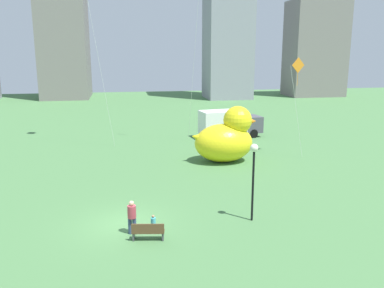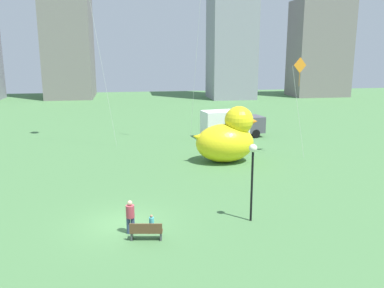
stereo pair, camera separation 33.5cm
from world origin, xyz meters
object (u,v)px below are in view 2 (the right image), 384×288
at_px(giant_inflatable_duck, 227,138).
at_px(park_bench, 146,231).
at_px(person_adult, 130,215).
at_px(lamppost, 253,165).
at_px(box_truck, 231,124).
at_px(person_child, 152,223).
at_px(kite_orange, 300,69).

bearing_deg(giant_inflatable_duck, park_bench, -118.71).
xyz_separation_m(person_adult, giant_inflatable_duck, (7.97, 12.36, 0.98)).
relative_size(lamppost, box_truck, 0.62).
bearing_deg(park_bench, person_child, 65.18).
relative_size(person_adult, person_child, 1.71).
relative_size(person_child, lamppost, 0.24).
distance_m(lamppost, box_truck, 21.40).
height_order(giant_inflatable_duck, box_truck, giant_inflatable_duck).
bearing_deg(person_child, park_bench, -114.82).
bearing_deg(lamppost, giant_inflatable_duck, 82.27).
relative_size(park_bench, kite_orange, 0.19).
distance_m(person_child, lamppost, 5.98).
bearing_deg(park_bench, lamppost, 14.21).
height_order(park_bench, kite_orange, kite_orange).
distance_m(giant_inflatable_duck, lamppost, 11.98).
distance_m(giant_inflatable_duck, box_truck, 9.49).
bearing_deg(person_child, person_adult, 167.92).
xyz_separation_m(person_child, kite_orange, (13.27, 13.55, 6.87)).
xyz_separation_m(lamppost, box_truck, (4.32, 20.89, -1.67)).
bearing_deg(kite_orange, person_child, -134.41).
bearing_deg(person_child, kite_orange, 45.59).
distance_m(park_bench, giant_inflatable_duck, 15.16).
xyz_separation_m(lamppost, kite_orange, (7.93, 12.78, 4.30)).
relative_size(giant_inflatable_duck, box_truck, 0.81).
bearing_deg(person_adult, lamppost, 4.92).
bearing_deg(lamppost, person_adult, -175.08).
bearing_deg(lamppost, park_bench, -165.79).
height_order(person_child, lamppost, lamppost).
distance_m(park_bench, box_truck, 24.47).
xyz_separation_m(giant_inflatable_duck, kite_orange, (6.32, 0.97, 5.49)).
distance_m(park_bench, kite_orange, 20.84).
xyz_separation_m(person_adult, kite_orange, (14.30, 13.33, 6.48)).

